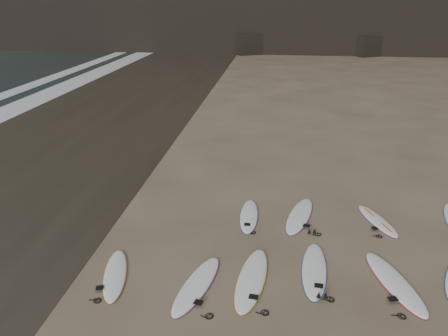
# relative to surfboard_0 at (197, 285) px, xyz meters

# --- Properties ---
(ground) EXTENTS (240.00, 240.00, 0.00)m
(ground) POSITION_rel_surfboard_0_xyz_m (3.85, 0.99, -0.05)
(ground) COLOR #897559
(ground) RESTS_ON ground
(wet_sand) EXTENTS (12.00, 200.00, 0.01)m
(wet_sand) POSITION_rel_surfboard_0_xyz_m (-9.15, 10.99, -0.04)
(wet_sand) COLOR #383026
(wet_sand) RESTS_ON ground
(surfboard_0) EXTENTS (1.20, 2.65, 0.09)m
(surfboard_0) POSITION_rel_surfboard_0_xyz_m (0.00, 0.00, 0.00)
(surfboard_0) COLOR white
(surfboard_0) RESTS_ON ground
(surfboard_1) EXTENTS (0.98, 2.85, 0.10)m
(surfboard_1) POSITION_rel_surfboard_0_xyz_m (1.35, 0.42, 0.00)
(surfboard_1) COLOR white
(surfboard_1) RESTS_ON ground
(surfboard_2) EXTENTS (0.82, 2.65, 0.09)m
(surfboard_2) POSITION_rel_surfboard_0_xyz_m (2.95, 1.00, 0.00)
(surfboard_2) COLOR white
(surfboard_2) RESTS_ON ground
(surfboard_3) EXTENTS (1.42, 2.82, 0.10)m
(surfboard_3) POSITION_rel_surfboard_0_xyz_m (4.92, 0.70, 0.00)
(surfboard_3) COLOR white
(surfboard_3) RESTS_ON ground
(surfboard_5) EXTENTS (0.61, 2.36, 0.08)m
(surfboard_5) POSITION_rel_surfboard_0_xyz_m (1.05, 3.81, -0.00)
(surfboard_5) COLOR white
(surfboard_5) RESTS_ON ground
(surfboard_6) EXTENTS (1.29, 2.76, 0.10)m
(surfboard_6) POSITION_rel_surfboard_0_xyz_m (2.69, 4.01, 0.00)
(surfboard_6) COLOR white
(surfboard_6) RESTS_ON ground
(surfboard_7) EXTENTS (1.23, 2.26, 0.08)m
(surfboard_7) POSITION_rel_surfboard_0_xyz_m (5.15, 3.97, -0.01)
(surfboard_7) COLOR white
(surfboard_7) RESTS_ON ground
(surfboard_11) EXTENTS (1.12, 2.37, 0.08)m
(surfboard_11) POSITION_rel_surfboard_0_xyz_m (-2.18, 0.18, -0.00)
(surfboard_11) COLOR white
(surfboard_11) RESTS_ON ground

